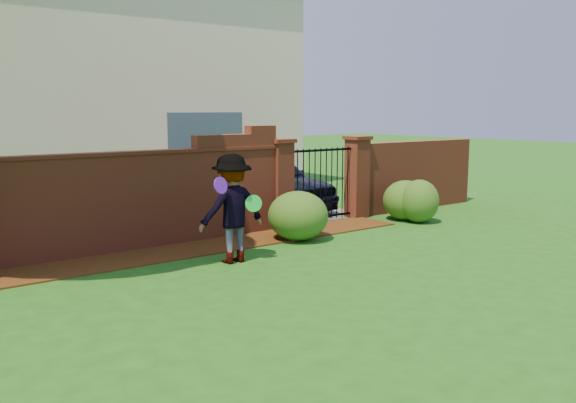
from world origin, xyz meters
TOP-DOWN VIEW (x-y plane):
  - ground at (0.00, 0.00)m, footprint 80.00×80.00m
  - mulch_bed at (-0.95, 3.34)m, footprint 11.10×1.08m
  - brick_wall at (-2.01, 4.00)m, footprint 8.70×0.31m
  - brick_wall_return at (6.60, 4.00)m, footprint 4.00×0.25m
  - pillar_left at (2.40, 4.00)m, footprint 0.50×0.50m
  - pillar_right at (4.60, 4.00)m, footprint 0.50×0.50m
  - iron_gate at (3.50, 4.00)m, footprint 1.78×0.03m
  - driveway at (3.50, 8.00)m, footprint 3.20×8.00m
  - house at (1.00, 12.00)m, footprint 12.40×6.40m
  - car at (3.64, 6.01)m, footprint 1.76×4.19m
  - shrub_left at (1.97, 2.85)m, footprint 1.16×1.16m
  - shrub_middle at (5.23, 2.67)m, footprint 0.87×0.87m
  - shrub_right at (5.23, 3.07)m, footprint 1.01×1.01m
  - man at (0.07, 2.15)m, footprint 1.18×0.71m
  - frisbee_purple at (-0.28, 1.93)m, footprint 0.28×0.14m
  - frisbee_green at (0.34, 1.94)m, footprint 0.29×0.15m

SIDE VIEW (x-z plane):
  - ground at x=0.00m, z-range -0.01..0.00m
  - driveway at x=3.50m, z-range 0.00..0.01m
  - mulch_bed at x=-0.95m, z-range 0.00..0.03m
  - shrub_right at x=5.23m, z-range 0.00..0.90m
  - shrub_left at x=1.97m, z-range 0.00..0.95m
  - shrub_middle at x=5.23m, z-range 0.00..0.96m
  - car at x=3.64m, z-range 0.00..1.42m
  - brick_wall_return at x=6.60m, z-range 0.00..1.70m
  - iron_gate at x=3.50m, z-range 0.05..1.65m
  - man at x=0.07m, z-range 0.00..1.77m
  - brick_wall at x=-2.01m, z-range -0.15..2.01m
  - pillar_left at x=2.40m, z-range 0.02..1.90m
  - pillar_right at x=4.60m, z-range 0.02..1.90m
  - frisbee_green at x=0.34m, z-range 0.84..1.12m
  - frisbee_purple at x=-0.28m, z-range 1.19..1.45m
  - house at x=1.00m, z-range 0.01..6.31m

